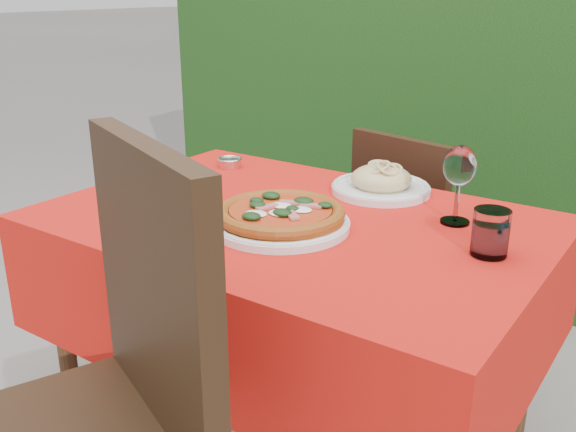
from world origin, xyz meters
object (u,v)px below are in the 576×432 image
Objects in this scene: chair_near at (99,399)px; chair_far at (412,235)px; steel_ramekin at (230,163)px; pasta_plate at (381,183)px; fork at (182,201)px; pizza_plate at (281,217)px; water_glass at (490,235)px; wine_glass at (460,169)px.

chair_near reaches higher than chair_far.
chair_near reaches higher than steel_ramekin.
pasta_plate is 1.51× the size of fork.
chair_near is 0.61m from pizza_plate.
chair_near is 1.00m from pasta_plate.
pizza_plate is 0.49m from water_glass.
fork is (-0.81, -0.11, -0.04)m from water_glass.
pasta_plate is at bearing 145.88° from water_glass.
pasta_plate is at bearing 3.89° from steel_ramekin.
water_glass reaches higher than steel_ramekin.
chair_near is at bearing 102.79° from chair_far.
chair_near is at bearing -88.05° from pizza_plate.
water_glass is at bearing 14.61° from pizza_plate.
water_glass is 0.53× the size of wine_glass.
pizza_plate reaches higher than steel_ramekin.
chair_near is 5.37× the size of wine_glass.
chair_near is at bearing -110.07° from wine_glass.
wine_glass is at bearing 135.91° from chair_far.
chair_near is at bearing -63.29° from steel_ramekin.
chair_far is 11.73× the size of steel_ramekin.
steel_ramekin is at bearing -176.11° from pasta_plate.
pasta_plate is at bearing 9.30° from fork.
chair_far is 8.06× the size of water_glass.
chair_near reaches higher than pizza_plate.
pasta_plate reaches higher than fork.
pasta_plate is 2.66× the size of water_glass.
fork is 2.56× the size of steel_ramekin.
chair_far is at bearing 40.09° from steel_ramekin.
pasta_plate is 0.53m from steel_ramekin.
pasta_plate is (0.05, -0.37, 0.29)m from chair_far.
water_glass is at bearing 80.78° from chair_near.
steel_ramekin is at bearing 74.90° from fork.
chair_far reaches higher than pizza_plate.
chair_far is 0.84m from water_glass.
pizza_plate is 0.40m from pasta_plate.
fork is at bearing 178.22° from pizza_plate.
pasta_plate is at bearing 155.96° from wine_glass.
pizza_plate is at bearing -165.39° from water_glass.
steel_ramekin is (-0.46, 0.36, -0.02)m from pizza_plate.
water_glass is at bearing -34.12° from pasta_plate.
chair_near is 14.71× the size of steel_ramekin.
wine_glass is 1.07× the size of fork.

